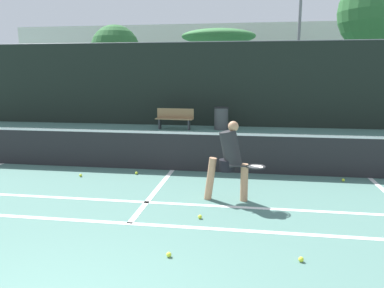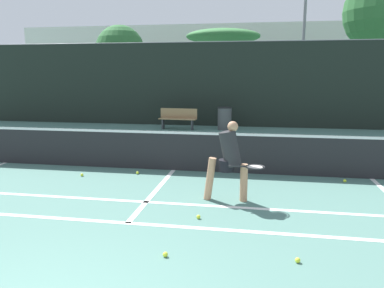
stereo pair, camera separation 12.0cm
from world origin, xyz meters
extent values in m
cube|color=white|center=(0.00, 3.05, 0.00)|extent=(11.00, 0.10, 0.01)
cube|color=white|center=(0.00, 4.04, 0.00)|extent=(8.25, 0.10, 0.01)
cube|color=white|center=(0.00, 4.70, 0.00)|extent=(0.10, 3.31, 0.01)
cube|color=#232326|center=(0.00, 6.36, 0.47)|extent=(11.00, 0.02, 0.95)
cube|color=white|center=(0.00, 6.36, 0.92)|extent=(11.00, 0.03, 0.06)
cube|color=black|center=(0.00, 14.26, 1.81)|extent=(24.00, 0.06, 3.62)
cylinder|color=slate|center=(0.00, 14.26, 3.64)|extent=(24.00, 0.04, 0.04)
cylinder|color=tan|center=(1.74, 4.40, 0.35)|extent=(0.14, 0.14, 0.69)
cylinder|color=tan|center=(1.12, 4.39, 0.40)|extent=(0.23, 0.14, 0.80)
cylinder|color=black|center=(1.42, 4.40, 0.66)|extent=(0.29, 0.29, 0.21)
cylinder|color=#262628|center=(1.48, 4.40, 0.97)|extent=(0.43, 0.31, 0.68)
sphere|color=tan|center=(1.52, 4.40, 1.38)|extent=(0.19, 0.19, 0.19)
cylinder|color=#262628|center=(1.63, 4.17, 0.71)|extent=(0.30, 0.03, 0.03)
torus|color=#262628|center=(1.94, 4.17, 0.71)|extent=(0.35, 0.35, 0.02)
cylinder|color=beige|center=(1.94, 4.17, 0.71)|extent=(0.26, 0.26, 0.01)
sphere|color=#D1E033|center=(-1.94, 5.47, 0.03)|extent=(0.07, 0.07, 0.07)
sphere|color=#D1E033|center=(0.96, 5.43, 0.03)|extent=(0.07, 0.07, 0.07)
sphere|color=#D1E033|center=(1.06, 3.42, 0.03)|extent=(0.07, 0.07, 0.07)
sphere|color=#D1E033|center=(3.85, 5.98, 0.03)|extent=(0.07, 0.07, 0.07)
sphere|color=#D1E033|center=(2.49, 2.22, 0.03)|extent=(0.07, 0.07, 0.07)
sphere|color=#D1E033|center=(0.84, 2.09, 0.03)|extent=(0.07, 0.07, 0.07)
sphere|color=#D1E033|center=(-0.75, 5.86, 0.03)|extent=(0.07, 0.07, 0.07)
cube|color=olive|center=(-1.29, 12.93, 0.44)|extent=(1.60, 0.48, 0.04)
cube|color=olive|center=(-1.27, 13.11, 0.65)|extent=(1.58, 0.16, 0.42)
cube|color=#333338|center=(-1.92, 12.98, 0.22)|extent=(0.06, 0.32, 0.44)
cube|color=#333338|center=(-0.66, 12.88, 0.22)|extent=(0.06, 0.32, 0.44)
cylinder|color=#3F3F42|center=(0.65, 13.20, 0.44)|extent=(0.58, 0.58, 0.89)
cylinder|color=black|center=(0.65, 13.20, 0.91)|extent=(0.61, 0.61, 0.04)
cube|color=maroon|center=(-0.09, 18.74, 0.45)|extent=(1.84, 4.03, 0.90)
cube|color=#1E2328|center=(-0.09, 18.54, 1.20)|extent=(1.54, 2.42, 0.60)
cylinder|color=black|center=(0.74, 20.03, 0.30)|extent=(0.18, 0.60, 0.60)
cylinder|color=black|center=(0.74, 17.45, 0.30)|extent=(0.18, 0.60, 0.60)
cylinder|color=slate|center=(4.27, 18.89, 3.57)|extent=(0.16, 0.16, 7.13)
cylinder|color=brown|center=(-0.27, 22.08, 2.12)|extent=(0.28, 0.28, 4.23)
ellipsoid|color=#38753D|center=(-0.27, 22.08, 4.58)|extent=(4.66, 4.66, 0.90)
cylinder|color=brown|center=(8.61, 20.16, 2.01)|extent=(0.28, 0.28, 4.01)
sphere|color=#2D6633|center=(8.61, 20.16, 5.56)|extent=(4.41, 4.41, 4.41)
cylinder|color=brown|center=(-6.40, 20.25, 1.34)|extent=(0.28, 0.28, 2.69)
sphere|color=#2D6633|center=(-6.40, 20.25, 3.72)|extent=(2.96, 2.96, 2.96)
cube|color=beige|center=(0.00, 29.49, 3.08)|extent=(36.00, 2.40, 6.17)
camera|label=1|loc=(1.81, -2.23, 2.31)|focal=35.00mm
camera|label=2|loc=(1.93, -2.21, 2.31)|focal=35.00mm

